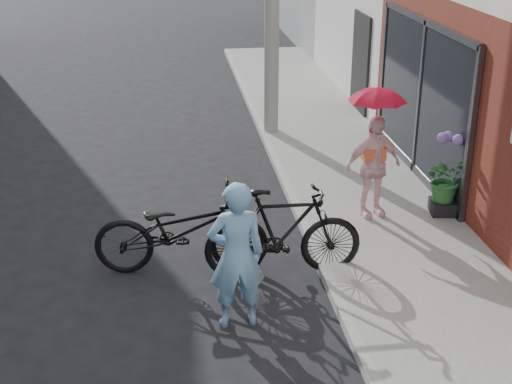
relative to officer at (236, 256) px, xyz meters
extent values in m
plane|color=black|center=(0.25, 0.50, -0.85)|extent=(80.00, 80.00, 0.00)
cube|color=gray|center=(2.35, 2.50, -0.79)|extent=(2.20, 24.00, 0.12)
cube|color=#9E9E99|center=(1.19, 2.50, -0.79)|extent=(0.12, 24.00, 0.12)
cube|color=black|center=(3.41, 4.00, 0.51)|extent=(0.06, 3.80, 2.40)
imported|color=#73A5CE|center=(0.00, 0.00, 0.00)|extent=(0.64, 0.45, 1.69)
imported|color=black|center=(-0.56, 1.28, -0.28)|extent=(2.22, 0.94, 1.14)
imported|color=black|center=(0.68, 1.02, -0.26)|extent=(1.95, 0.56, 1.17)
imported|color=#F5CECE|center=(2.18, 2.39, 0.02)|extent=(0.93, 0.57, 1.49)
imported|color=#E31A44|center=(2.18, 2.39, 1.09)|extent=(0.76, 0.76, 0.67)
cube|color=black|center=(3.25, 2.29, -0.63)|extent=(0.42, 0.42, 0.20)
imported|color=#27632A|center=(3.25, 2.29, -0.20)|extent=(0.60, 0.52, 0.67)
camera|label=1|loc=(-0.66, -6.71, 3.57)|focal=50.00mm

